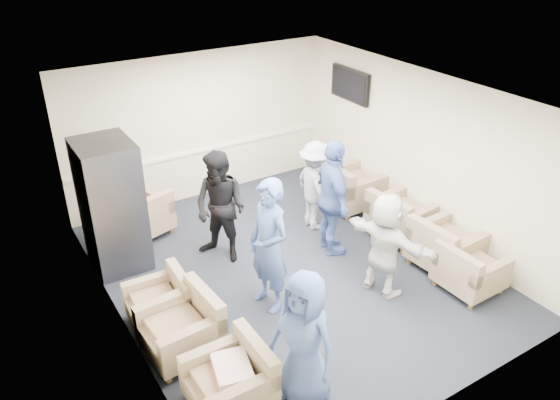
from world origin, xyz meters
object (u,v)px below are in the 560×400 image
armchair_corner (142,217)px  armchair_left_mid (185,329)px  armchair_right_midfar (399,219)px  person_front_left (304,339)px  armchair_right_midnear (443,248)px  person_mid_right (333,199)px  armchair_left_near (234,382)px  person_back_right (315,186)px  person_back_left (220,208)px  person_front_right (385,244)px  person_mid_left (269,246)px  armchair_right_near (468,272)px  armchair_left_far (163,304)px  armchair_right_far (349,189)px  vending_machine (112,205)px

armchair_corner → armchair_left_mid: bearing=64.6°
armchair_left_mid → armchair_right_midfar: size_ratio=0.90×
person_front_left → armchair_right_midfar: bearing=103.0°
armchair_left_mid → armchair_right_midnear: bearing=80.7°
person_front_left → person_mid_right: (2.02, 2.20, 0.12)m
armchair_corner → armchair_left_near: bearing=68.8°
armchair_left_mid → person_back_right: bearing=114.5°
person_front_left → person_back_left: 2.98m
person_front_right → person_mid_left: bearing=56.4°
armchair_left_near → armchair_right_near: size_ratio=1.02×
armchair_right_near → person_front_left: bearing=95.5°
armchair_left_near → armchair_right_near: bearing=91.2°
person_front_left → person_back_right: (2.25, 2.97, -0.04)m
person_back_left → armchair_left_far: bearing=-83.1°
armchair_left_mid → person_front_right: person_front_right is taller
armchair_left_far → person_front_right: 3.08m
armchair_right_near → armchair_corner: armchair_corner is taller
armchair_right_midfar → armchair_left_mid: bearing=91.5°
person_back_left → armchair_corner: bearing=-176.6°
armchair_left_near → armchair_corner: (0.37, 3.95, 0.01)m
person_mid_left → person_mid_right: (1.51, 0.64, -0.01)m
armchair_right_near → person_mid_right: person_mid_right is taller
armchair_left_near → armchair_left_mid: armchair_left_mid is taller
armchair_left_far → armchair_right_midnear: size_ratio=0.85×
armchair_right_far → vending_machine: vending_machine is taller
armchair_corner → person_mid_right: bearing=123.3°
armchair_left_mid → person_back_left: bearing=137.3°
armchair_right_midfar → person_front_left: bearing=114.1°
armchair_left_near → armchair_left_far: armchair_left_near is taller
armchair_left_mid → person_mid_left: size_ratio=0.48×
armchair_right_near → person_front_right: bearing=56.7°
armchair_right_midfar → armchair_right_midnear: bearing=170.6°
armchair_left_far → armchair_corner: armchair_corner is taller
armchair_right_midfar → person_front_left: (-3.20, -1.93, 0.46)m
armchair_right_near → armchair_corner: (-3.38, 3.88, 0.02)m
armchair_left_far → armchair_right_far: 4.20m
armchair_corner → vending_machine: vending_machine is taller
person_back_left → person_back_right: (1.76, 0.03, -0.11)m
armchair_left_mid → armchair_right_far: 4.40m
armchair_left_near → vending_machine: 3.45m
armchair_right_far → person_front_left: bearing=134.7°
armchair_left_near → person_front_right: (2.73, 0.71, 0.44)m
vending_machine → person_front_left: 3.78m
armchair_corner → person_back_left: 1.63m
armchair_right_far → armchair_right_midnear: bearing=179.4°
armchair_right_far → armchair_corner: size_ratio=0.90×
armchair_left_far → vending_machine: size_ratio=0.40×
armchair_left_far → armchair_right_midfar: 4.06m
vending_machine → person_back_right: bearing=-12.4°
person_back_right → armchair_corner: bearing=69.5°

